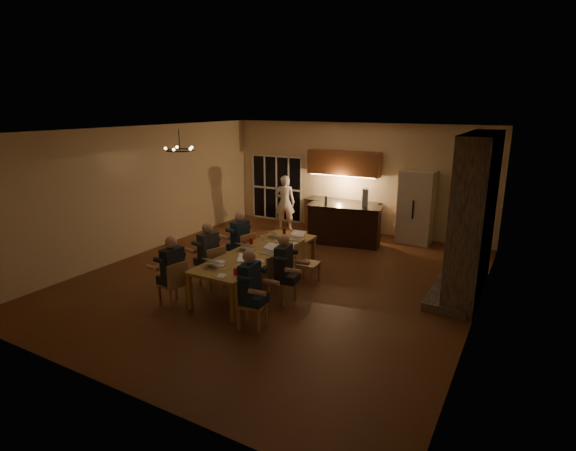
% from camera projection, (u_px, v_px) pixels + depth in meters
% --- Properties ---
extents(floor, '(9.00, 9.00, 0.00)m').
position_uv_depth(floor, '(279.00, 278.00, 9.87)').
color(floor, brown).
rests_on(floor, ground).
extents(back_wall, '(8.00, 0.04, 3.20)m').
position_uv_depth(back_wall, '(356.00, 178.00, 13.26)').
color(back_wall, beige).
rests_on(back_wall, ground).
extents(left_wall, '(0.04, 9.00, 3.20)m').
position_uv_depth(left_wall, '(142.00, 190.00, 11.35)').
color(left_wall, beige).
rests_on(left_wall, ground).
extents(right_wall, '(0.04, 9.00, 3.20)m').
position_uv_depth(right_wall, '(484.00, 234.00, 7.55)').
color(right_wall, beige).
rests_on(right_wall, ground).
extents(ceiling, '(8.00, 9.00, 0.04)m').
position_uv_depth(ceiling, '(278.00, 129.00, 9.03)').
color(ceiling, white).
rests_on(ceiling, back_wall).
extents(french_doors, '(1.86, 0.08, 2.10)m').
position_uv_depth(french_doors, '(277.00, 188.00, 14.63)').
color(french_doors, black).
rests_on(french_doors, ground).
extents(fireplace, '(0.58, 2.50, 3.20)m').
position_uv_depth(fireplace, '(474.00, 216.00, 8.72)').
color(fireplace, '#776A5D').
rests_on(fireplace, ground).
extents(kitchenette, '(2.24, 0.68, 2.40)m').
position_uv_depth(kitchenette, '(342.00, 192.00, 13.23)').
color(kitchenette, brown).
rests_on(kitchenette, ground).
extents(refrigerator, '(0.90, 0.68, 2.00)m').
position_uv_depth(refrigerator, '(416.00, 207.00, 12.21)').
color(refrigerator, beige).
rests_on(refrigerator, ground).
extents(dining_table, '(1.10, 3.31, 0.75)m').
position_uv_depth(dining_table, '(259.00, 269.00, 9.40)').
color(dining_table, '#A58542').
rests_on(dining_table, ground).
extents(bar_island, '(2.08, 0.99, 1.08)m').
position_uv_depth(bar_island, '(344.00, 225.00, 12.16)').
color(bar_island, black).
rests_on(bar_island, ground).
extents(chair_left_near, '(0.53, 0.53, 0.89)m').
position_uv_depth(chair_left_near, '(172.00, 283.00, 8.46)').
color(chair_left_near, tan).
rests_on(chair_left_near, ground).
extents(chair_left_mid, '(0.55, 0.55, 0.89)m').
position_uv_depth(chair_left_mid, '(211.00, 266.00, 9.34)').
color(chair_left_mid, tan).
rests_on(chair_left_mid, ground).
extents(chair_left_far, '(0.55, 0.55, 0.89)m').
position_uv_depth(chair_left_far, '(243.00, 251.00, 10.31)').
color(chair_left_far, tan).
rests_on(chair_left_far, ground).
extents(chair_right_near, '(0.52, 0.52, 0.89)m').
position_uv_depth(chair_right_near, '(252.00, 303.00, 7.61)').
color(chair_right_near, tan).
rests_on(chair_right_near, ground).
extents(chair_right_mid, '(0.51, 0.51, 0.89)m').
position_uv_depth(chair_right_mid, '(282.00, 280.00, 8.63)').
color(chair_right_mid, tan).
rests_on(chair_right_mid, ground).
extents(chair_right_far, '(0.46, 0.46, 0.89)m').
position_uv_depth(chair_right_far, '(308.00, 263.00, 9.54)').
color(chair_right_far, tan).
rests_on(chair_right_far, ground).
extents(person_left_near, '(0.65, 0.65, 1.38)m').
position_uv_depth(person_left_near, '(173.00, 272.00, 8.35)').
color(person_left_near, '#24262E').
rests_on(person_left_near, ground).
extents(person_right_near, '(0.63, 0.63, 1.38)m').
position_uv_depth(person_right_near, '(250.00, 289.00, 7.57)').
color(person_right_near, '#1E304B').
rests_on(person_right_near, ground).
extents(person_left_mid, '(0.69, 0.69, 1.38)m').
position_uv_depth(person_left_mid, '(209.00, 255.00, 9.30)').
color(person_left_mid, '#363C40').
rests_on(person_left_mid, ground).
extents(person_right_mid, '(0.67, 0.67, 1.38)m').
position_uv_depth(person_right_mid, '(284.00, 269.00, 8.49)').
color(person_right_mid, '#24262E').
rests_on(person_right_mid, ground).
extents(person_left_far, '(0.69, 0.69, 1.38)m').
position_uv_depth(person_left_far, '(240.00, 241.00, 10.25)').
color(person_left_far, '#1E304B').
rests_on(person_left_far, ground).
extents(standing_person, '(0.71, 0.60, 1.66)m').
position_uv_depth(standing_person, '(285.00, 203.00, 13.57)').
color(standing_person, white).
rests_on(standing_person, ground).
extents(chandelier, '(0.63, 0.63, 0.03)m').
position_uv_depth(chandelier, '(180.00, 150.00, 9.66)').
color(chandelier, black).
rests_on(chandelier, ceiling).
extents(laptop_a, '(0.39, 0.36, 0.23)m').
position_uv_depth(laptop_a, '(216.00, 260.00, 8.48)').
color(laptop_a, silver).
rests_on(laptop_a, dining_table).
extents(laptop_b, '(0.40, 0.37, 0.23)m').
position_uv_depth(laptop_b, '(245.00, 261.00, 8.43)').
color(laptop_b, silver).
rests_on(laptop_b, dining_table).
extents(laptop_c, '(0.39, 0.36, 0.23)m').
position_uv_depth(laptop_c, '(248.00, 244.00, 9.42)').
color(laptop_c, silver).
rests_on(laptop_c, dining_table).
extents(laptop_d, '(0.37, 0.34, 0.23)m').
position_uv_depth(laptop_d, '(268.00, 248.00, 9.16)').
color(laptop_d, silver).
rests_on(laptop_d, dining_table).
extents(laptop_e, '(0.34, 0.30, 0.23)m').
position_uv_depth(laptop_e, '(276.00, 232.00, 10.34)').
color(laptop_e, silver).
rests_on(laptop_e, dining_table).
extents(laptop_f, '(0.35, 0.31, 0.23)m').
position_uv_depth(laptop_f, '(296.00, 235.00, 10.08)').
color(laptop_f, silver).
rests_on(laptop_f, dining_table).
extents(mug_front, '(0.08, 0.08, 0.10)m').
position_uv_depth(mug_front, '(240.00, 256.00, 8.89)').
color(mug_front, white).
rests_on(mug_front, dining_table).
extents(mug_mid, '(0.08, 0.08, 0.10)m').
position_uv_depth(mug_mid, '(277.00, 244.00, 9.68)').
color(mug_mid, white).
rests_on(mug_mid, dining_table).
extents(mug_back, '(0.08, 0.08, 0.10)m').
position_uv_depth(mug_back, '(262.00, 238.00, 10.10)').
color(mug_back, white).
rests_on(mug_back, dining_table).
extents(redcup_near, '(0.09, 0.09, 0.12)m').
position_uv_depth(redcup_near, '(236.00, 272.00, 8.03)').
color(redcup_near, red).
rests_on(redcup_near, dining_table).
extents(redcup_mid, '(0.09, 0.09, 0.12)m').
position_uv_depth(redcup_mid, '(251.00, 241.00, 9.82)').
color(redcup_mid, red).
rests_on(redcup_mid, dining_table).
extents(can_silver, '(0.07, 0.07, 0.12)m').
position_uv_depth(can_silver, '(242.00, 259.00, 8.69)').
color(can_silver, '#B2B2B7').
rests_on(can_silver, dining_table).
extents(can_cola, '(0.07, 0.07, 0.12)m').
position_uv_depth(can_cola, '(284.00, 231.00, 10.57)').
color(can_cola, '#3F0F0C').
rests_on(can_cola, dining_table).
extents(can_right, '(0.07, 0.07, 0.12)m').
position_uv_depth(can_right, '(282.00, 247.00, 9.43)').
color(can_right, '#B2B2B7').
rests_on(can_right, dining_table).
extents(plate_near, '(0.24, 0.24, 0.02)m').
position_uv_depth(plate_near, '(258.00, 262.00, 8.69)').
color(plate_near, white).
rests_on(plate_near, dining_table).
extents(plate_left, '(0.23, 0.23, 0.02)m').
position_uv_depth(plate_left, '(219.00, 262.00, 8.66)').
color(plate_left, white).
rests_on(plate_left, dining_table).
extents(plate_far, '(0.27, 0.27, 0.02)m').
position_uv_depth(plate_far, '(297.00, 244.00, 9.75)').
color(plate_far, white).
rests_on(plate_far, dining_table).
extents(notepad, '(0.19, 0.23, 0.01)m').
position_uv_depth(notepad, '(221.00, 276.00, 7.98)').
color(notepad, white).
rests_on(notepad, dining_table).
extents(bar_bottle, '(0.07, 0.07, 0.24)m').
position_uv_depth(bar_bottle, '(326.00, 200.00, 12.11)').
color(bar_bottle, '#99999E').
rests_on(bar_bottle, bar_island).
extents(bar_blender, '(0.20, 0.20, 0.48)m').
position_uv_depth(bar_blender, '(365.00, 198.00, 11.83)').
color(bar_blender, silver).
rests_on(bar_blender, bar_island).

